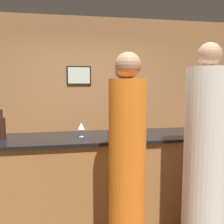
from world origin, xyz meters
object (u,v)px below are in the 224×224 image
Objects in this scene: wine_bottle_0 at (139,121)px; wine_bottle_2 at (2,128)px; bartender at (123,136)px; guest_3 at (205,162)px; ice_bucket at (210,122)px; guest_1 at (127,173)px.

wine_bottle_0 is 0.90× the size of wine_bottle_2.
wine_bottle_0 is at bearing 103.83° from bartender.
guest_3 is 6.29× the size of wine_bottle_2.
guest_3 is 7.03× the size of wine_bottle_0.
ice_bucket is (2.40, 0.11, -0.03)m from wine_bottle_2.
wine_bottle_2 is (-1.54, -0.26, 0.01)m from wine_bottle_0.
guest_1 is at bearing 78.66° from bartender.
bartender is 6.79× the size of wine_bottle_0.
bartender reaches higher than wine_bottle_0.
guest_3 is at bearing -123.71° from ice_bucket.
guest_3 is 2.01m from wine_bottle_2.
guest_3 is at bearing -70.90° from wine_bottle_0.
wine_bottle_0 is 1.53× the size of ice_bucket.
wine_bottle_2 is (-1.14, 0.76, 0.28)m from guest_1.
guest_3 is (0.44, -1.40, 0.04)m from bartender.
guest_3 reaches higher than wine_bottle_2.
wine_bottle_2 is at bearing -177.50° from ice_bucket.
bartender is 1.62m from wine_bottle_2.
guest_1 is at bearing -175.16° from guest_3.
wine_bottle_2 is (-1.43, -0.70, 0.28)m from bartender.
guest_3 reaches higher than bartender.
guest_1 is at bearing -145.72° from ice_bucket.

